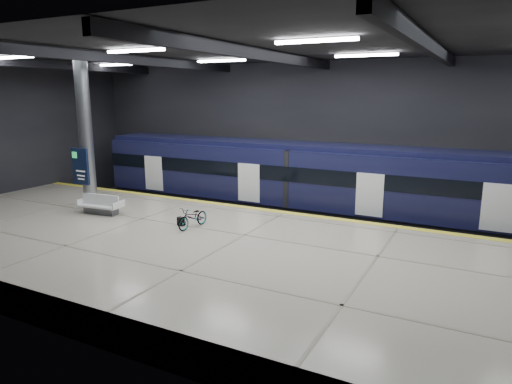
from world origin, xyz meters
The scene contains 10 objects.
ground centered at (0.00, 0.00, 0.00)m, with size 30.00×30.00×0.00m, color black.
room_shell centered at (0.00, 0.00, 5.72)m, with size 30.10×16.10×8.05m.
platform centered at (0.00, -2.50, 0.55)m, with size 30.00×11.00×1.10m, color #B5AC99.
safety_strip centered at (0.00, 2.75, 1.11)m, with size 30.00×0.40×0.01m, color yellow.
rails centered at (0.00, 5.50, 0.08)m, with size 30.00×1.52×0.16m.
train centered at (2.24, 5.50, 2.06)m, with size 29.40×2.84×3.79m.
bench centered at (-7.17, -1.21, 1.41)m, with size 2.08×1.03×0.88m.
bicycle centered at (-2.29, -1.10, 1.53)m, with size 0.58×1.65×0.87m, color #99999E.
pannier_bag centered at (-2.89, -1.10, 1.28)m, with size 0.30×0.18×0.35m, color black.
info_column centered at (-8.00, -1.03, 4.46)m, with size 0.90×0.78×6.90m.
Camera 1 is at (7.97, -15.47, 6.35)m, focal length 32.00 mm.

